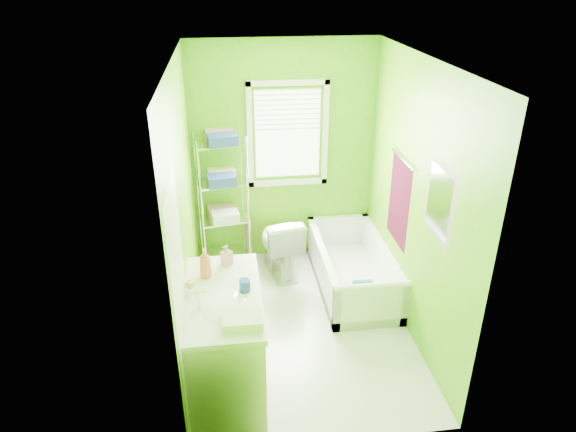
{
  "coord_description": "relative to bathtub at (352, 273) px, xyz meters",
  "views": [
    {
      "loc": [
        -0.66,
        -4.14,
        3.27
      ],
      "look_at": [
        -0.1,
        0.25,
        1.1
      ],
      "focal_mm": 32.0,
      "sensor_mm": 36.0,
      "label": 1
    }
  ],
  "objects": [
    {
      "name": "vanity",
      "position": [
        -1.42,
        -1.32,
        0.32
      ],
      "size": [
        0.63,
        1.22,
        1.18
      ],
      "color": "silver",
      "rests_on": "ground"
    },
    {
      "name": "wire_shelf_unit",
      "position": [
        -1.38,
        0.67,
        0.84
      ],
      "size": [
        0.6,
        0.49,
        1.65
      ],
      "color": "silver",
      "rests_on": "ground"
    },
    {
      "name": "right_wall_decor",
      "position": [
        0.36,
        -0.63,
        1.15
      ],
      "size": [
        0.04,
        1.48,
        1.17
      ],
      "color": "#40071C",
      "rests_on": "ground"
    },
    {
      "name": "ground",
      "position": [
        -0.67,
        -0.61,
        -0.17
      ],
      "size": [
        2.9,
        2.9,
        0.0
      ],
      "primitive_type": "plane",
      "color": "silver",
      "rests_on": "ground"
    },
    {
      "name": "toilet",
      "position": [
        -0.78,
        0.39,
        0.21
      ],
      "size": [
        0.54,
        0.81,
        0.76
      ],
      "primitive_type": "imported",
      "rotation": [
        0.0,
        0.0,
        3.31
      ],
      "color": "white",
      "rests_on": "ground"
    },
    {
      "name": "room_envelope",
      "position": [
        -0.67,
        -0.61,
        1.38
      ],
      "size": [
        2.14,
        2.94,
        2.62
      ],
      "color": "#509807",
      "rests_on": "ground"
    },
    {
      "name": "bathtub",
      "position": [
        0.0,
        0.0,
        0.0
      ],
      "size": [
        0.76,
        1.62,
        0.52
      ],
      "color": "white",
      "rests_on": "ground"
    },
    {
      "name": "window",
      "position": [
        -0.62,
        0.82,
        1.45
      ],
      "size": [
        0.92,
        0.05,
        1.22
      ],
      "color": "white",
      "rests_on": "ground"
    },
    {
      "name": "door",
      "position": [
        -1.71,
        -1.6,
        0.83
      ],
      "size": [
        0.09,
        0.8,
        2.0
      ],
      "color": "white",
      "rests_on": "ground"
    }
  ]
}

